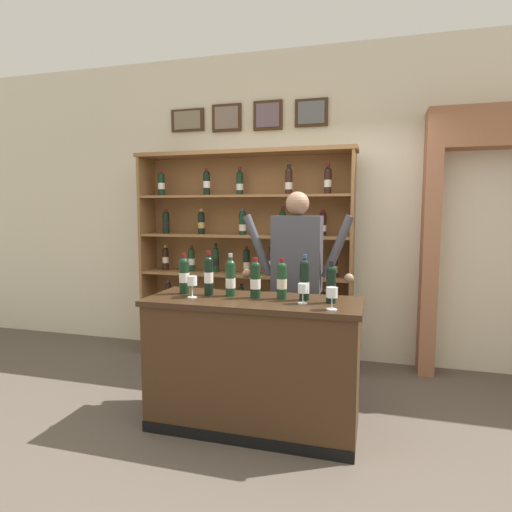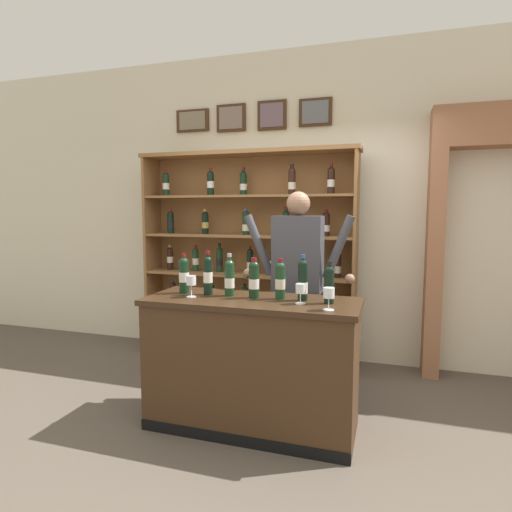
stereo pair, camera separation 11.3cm
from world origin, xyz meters
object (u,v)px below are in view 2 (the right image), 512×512
at_px(tasting_bottle_riserva, 254,279).
at_px(wine_glass_center, 301,290).
at_px(shopkeeper, 298,272).
at_px(tasting_bottle_brunello, 329,284).
at_px(tasting_bottle_bianco, 184,274).
at_px(wine_glass_left, 329,294).
at_px(tasting_counter, 252,363).
at_px(tasting_bottle_chianti, 280,280).
at_px(wine_glass_right, 191,282).
at_px(tasting_bottle_vin_santo, 229,277).
at_px(tasting_bottle_grappa, 303,280).
at_px(wine_shelf, 248,253).
at_px(tasting_bottle_prosecco, 208,274).

xyz_separation_m(tasting_bottle_riserva, wine_glass_center, (0.37, -0.10, -0.05)).
height_order(shopkeeper, tasting_bottle_brunello, shopkeeper).
bearing_deg(tasting_bottle_bianco, tasting_bottle_riserva, -0.69).
bearing_deg(tasting_bottle_bianco, wine_glass_left, -11.56).
distance_m(tasting_counter, tasting_bottle_chianti, 0.66).
bearing_deg(tasting_counter, tasting_bottle_chianti, 17.21).
distance_m(tasting_bottle_riserva, wine_glass_right, 0.46).
xyz_separation_m(shopkeeper, tasting_bottle_riserva, (-0.20, -0.57, 0.02)).
distance_m(tasting_bottle_vin_santo, tasting_bottle_brunello, 0.75).
bearing_deg(tasting_bottle_grappa, tasting_bottle_chianti, 179.84).
bearing_deg(wine_shelf, wine_glass_right, -88.18).
bearing_deg(tasting_bottle_riserva, tasting_bottle_prosecco, 178.88).
bearing_deg(wine_shelf, tasting_bottle_grappa, -56.96).
height_order(tasting_bottle_prosecco, tasting_bottle_riserva, tasting_bottle_prosecco).
bearing_deg(wine_glass_left, wine_glass_center, 149.03).
bearing_deg(wine_glass_left, tasting_bottle_brunello, 97.50).
relative_size(tasting_bottle_prosecco, tasting_bottle_grappa, 1.02).
relative_size(shopkeeper, tasting_bottle_riserva, 5.95).
xyz_separation_m(tasting_bottle_brunello, wine_glass_center, (-0.18, -0.08, -0.04)).
relative_size(tasting_counter, shopkeeper, 0.88).
bearing_deg(tasting_bottle_chianti, tasting_bottle_grappa, -0.16).
bearing_deg(wine_glass_center, tasting_bottle_chianti, 145.14).
bearing_deg(tasting_bottle_vin_santo, tasting_counter, -16.81).
relative_size(tasting_bottle_prosecco, tasting_bottle_vin_santo, 1.05).
bearing_deg(wine_glass_right, tasting_bottle_bianco, 134.91).
bearing_deg(shopkeeper, tasting_bottle_vin_santo, -126.12).
height_order(tasting_bottle_bianco, wine_glass_right, tasting_bottle_bianco).
distance_m(shopkeeper, tasting_bottle_brunello, 0.68).
bearing_deg(wine_shelf, tasting_bottle_bianco, -93.22).
relative_size(tasting_bottle_bianco, wine_glass_right, 1.95).
height_order(tasting_bottle_bianco, tasting_bottle_vin_santo, tasting_bottle_vin_santo).
height_order(tasting_counter, tasting_bottle_grappa, tasting_bottle_grappa).
height_order(tasting_bottle_vin_santo, wine_glass_left, tasting_bottle_vin_santo).
height_order(tasting_bottle_chianti, wine_glass_center, tasting_bottle_chianti).
distance_m(wine_shelf, tasting_bottle_riserva, 1.42).
bearing_deg(wine_glass_right, wine_shelf, 91.82).
distance_m(wine_shelf, wine_glass_right, 1.44).
bearing_deg(shopkeeper, tasting_bottle_bianco, -144.15).
distance_m(wine_shelf, tasting_bottle_bianco, 1.32).
xyz_separation_m(tasting_bottle_vin_santo, tasting_bottle_riserva, (0.20, -0.02, 0.00)).
bearing_deg(wine_glass_left, tasting_bottle_vin_santo, 162.54).
xyz_separation_m(tasting_bottle_bianco, tasting_bottle_brunello, (1.12, -0.03, -0.01)).
relative_size(tasting_bottle_bianco, tasting_bottle_grappa, 0.94).
relative_size(tasting_bottle_bianco, tasting_bottle_brunello, 1.05).
distance_m(wine_shelf, tasting_bottle_chianti, 1.48).
height_order(tasting_bottle_chianti, tasting_bottle_grappa, tasting_bottle_grappa).
bearing_deg(tasting_bottle_brunello, tasting_bottle_grappa, 167.12).
bearing_deg(tasting_bottle_grappa, tasting_bottle_vin_santo, -179.67).
distance_m(shopkeeper, tasting_bottle_vin_santo, 0.68).
relative_size(tasting_bottle_bianco, wine_glass_left, 2.10).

